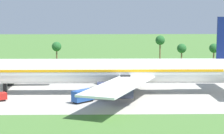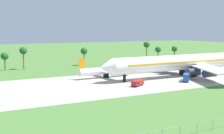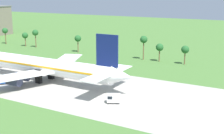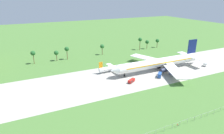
% 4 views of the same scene
% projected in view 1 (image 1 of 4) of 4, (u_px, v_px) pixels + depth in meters
% --- Properties ---
extents(jet_airliner, '(76.43, 57.56, 19.20)m').
position_uv_depth(jet_airliner, '(119.00, 71.00, 101.26)').
color(jet_airliner, white).
rests_on(jet_airliner, ground_plane).
extents(regional_aircraft, '(23.07, 20.68, 8.26)m').
position_uv_depth(regional_aircraft, '(10.00, 76.00, 112.87)').
color(regional_aircraft, white).
rests_on(regional_aircraft, ground_plane).
extents(fuel_truck, '(5.24, 5.29, 2.86)m').
position_uv_depth(fuel_truck, '(83.00, 96.00, 91.40)').
color(fuel_truck, black).
rests_on(fuel_truck, ground_plane).
extents(palm_tree_row, '(120.06, 3.60, 11.81)m').
position_uv_depth(palm_tree_row, '(64.00, 46.00, 152.87)').
color(palm_tree_row, brown).
rests_on(palm_tree_row, ground_plane).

